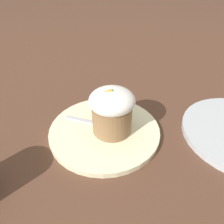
{
  "coord_description": "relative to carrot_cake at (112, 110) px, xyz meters",
  "views": [
    {
      "loc": [
        0.06,
        0.39,
        0.36
      ],
      "look_at": [
        -0.02,
        0.01,
        0.07
      ],
      "focal_mm": 35.0,
      "sensor_mm": 36.0,
      "label": 1
    }
  ],
  "objects": [
    {
      "name": "dessert_plate",
      "position": [
        0.02,
        -0.01,
        -0.06
      ],
      "size": [
        0.26,
        0.26,
        0.01
      ],
      "color": "beige",
      "rests_on": "ground_plane"
    },
    {
      "name": "ground_plane",
      "position": [
        0.02,
        -0.01,
        -0.07
      ],
      "size": [
        4.0,
        4.0,
        0.0
      ],
      "primitive_type": "plane",
      "color": "#513323"
    },
    {
      "name": "carrot_cake",
      "position": [
        0.0,
        0.0,
        0.0
      ],
      "size": [
        0.1,
        0.1,
        0.11
      ],
      "color": "olive",
      "rests_on": "dessert_plate"
    },
    {
      "name": "spoon",
      "position": [
        0.02,
        -0.02,
        -0.05
      ],
      "size": [
        0.13,
        0.09,
        0.01
      ],
      "color": "#B7B7BC",
      "rests_on": "dessert_plate"
    }
  ]
}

